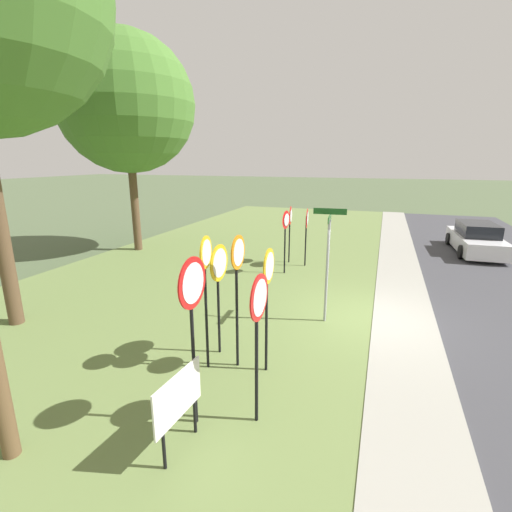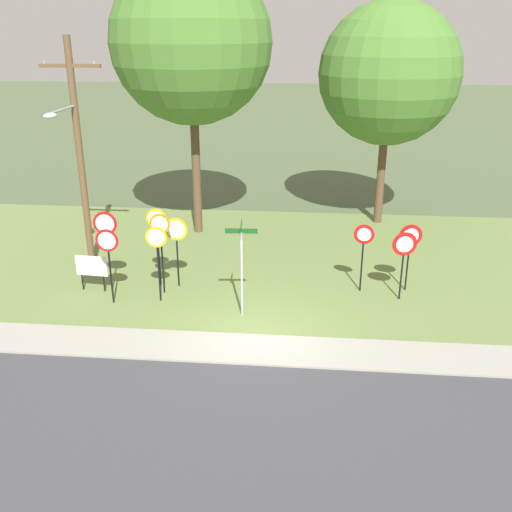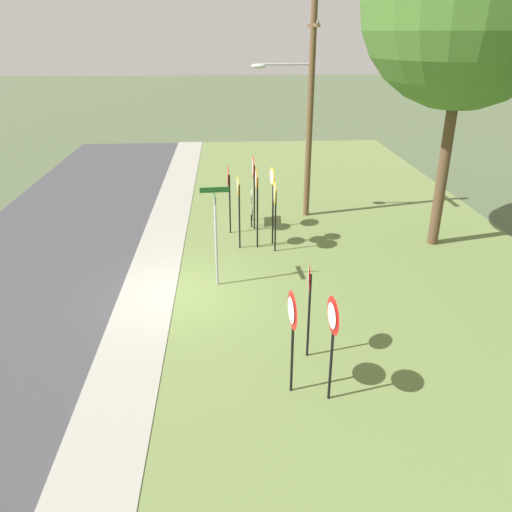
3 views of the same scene
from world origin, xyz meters
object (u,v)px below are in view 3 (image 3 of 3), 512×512
at_px(stop_sign_far_left, 275,201).
at_px(notice_board, 252,203).
at_px(yield_sign_near_left, 292,319).
at_px(yield_sign_far_left, 309,289).
at_px(oak_tree_left, 469,1).
at_px(yield_sign_near_right, 332,325).
at_px(stop_sign_far_right, 238,197).
at_px(utility_pole, 306,105).
at_px(stop_sign_near_right, 229,185).
at_px(stop_sign_near_left, 253,176).
at_px(stop_sign_far_center, 257,192).
at_px(stop_sign_center_tall, 272,190).
at_px(street_name_post, 216,229).

xyz_separation_m(stop_sign_far_left, notice_board, (-2.79, -0.62, -0.97)).
xyz_separation_m(yield_sign_near_left, yield_sign_far_left, (-1.23, 0.53, 0.02)).
bearing_deg(oak_tree_left, yield_sign_near_right, -33.36).
distance_m(stop_sign_far_right, utility_pole, 4.98).
bearing_deg(yield_sign_near_right, stop_sign_far_right, -174.89).
bearing_deg(notice_board, utility_pole, 117.68).
height_order(stop_sign_far_right, utility_pole, utility_pole).
bearing_deg(notice_board, stop_sign_near_right, -37.86).
xyz_separation_m(stop_sign_near_left, yield_sign_far_left, (8.38, 0.75, -0.30)).
bearing_deg(stop_sign_near_right, stop_sign_far_center, 33.70).
bearing_deg(oak_tree_left, stop_sign_far_right, -89.75).
relative_size(stop_sign_center_tall, notice_board, 2.22).
height_order(yield_sign_near_right, utility_pole, utility_pole).
distance_m(street_name_post, utility_pole, 7.46).
relative_size(stop_sign_far_center, stop_sign_far_right, 1.08).
height_order(stop_sign_far_left, utility_pole, utility_pole).
bearing_deg(utility_pole, stop_sign_far_right, -38.80).
distance_m(stop_sign_far_center, notice_board, 2.68).
height_order(street_name_post, oak_tree_left, oak_tree_left).
height_order(stop_sign_far_right, yield_sign_near_left, stop_sign_far_right).
height_order(stop_sign_far_left, yield_sign_near_left, stop_sign_far_left).
relative_size(yield_sign_far_left, oak_tree_left, 0.22).
bearing_deg(yield_sign_far_left, notice_board, -166.88).
relative_size(stop_sign_near_left, yield_sign_far_left, 1.18).
bearing_deg(oak_tree_left, stop_sign_far_left, -86.22).
bearing_deg(utility_pole, street_name_post, -29.20).
bearing_deg(yield_sign_far_left, stop_sign_near_left, -166.79).
bearing_deg(notice_board, street_name_post, -9.37).
bearing_deg(yield_sign_near_left, stop_sign_far_right, 179.88).
xyz_separation_m(stop_sign_far_center, yield_sign_near_left, (7.80, 0.21, -0.26)).
height_order(street_name_post, notice_board, street_name_post).
bearing_deg(stop_sign_near_right, yield_sign_near_right, 12.37).
bearing_deg(stop_sign_far_left, utility_pole, 159.62).
bearing_deg(stop_sign_far_right, stop_sign_near_right, -169.46).
relative_size(stop_sign_far_left, yield_sign_near_left, 1.06).
relative_size(stop_sign_center_tall, street_name_post, 0.93).
distance_m(stop_sign_near_right, street_name_post, 4.27).
bearing_deg(stop_sign_far_center, notice_board, -179.30).
bearing_deg(utility_pole, stop_sign_near_left, -54.06).
relative_size(stop_sign_near_left, yield_sign_near_right, 1.19).
bearing_deg(yield_sign_near_left, yield_sign_far_left, 150.43).
distance_m(stop_sign_far_right, yield_sign_near_right, 8.23).
relative_size(stop_sign_far_right, utility_pole, 0.32).
height_order(utility_pole, notice_board, utility_pole).
xyz_separation_m(yield_sign_near_left, utility_pole, (-11.12, 1.86, 2.65)).
xyz_separation_m(stop_sign_center_tall, notice_board, (-2.15, -0.60, -1.15)).
relative_size(stop_sign_center_tall, utility_pole, 0.34).
height_order(stop_sign_near_left, stop_sign_center_tall, stop_sign_near_left).
bearing_deg(yield_sign_far_left, stop_sign_near_right, -160.16).
relative_size(stop_sign_near_right, yield_sign_far_left, 1.07).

